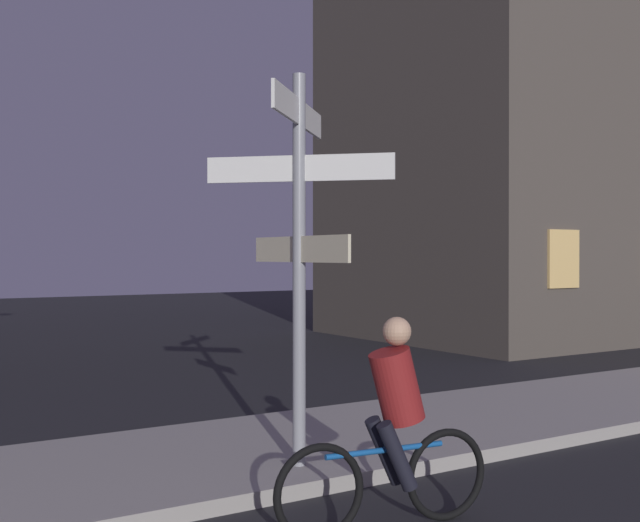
{
  "coord_description": "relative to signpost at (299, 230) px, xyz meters",
  "views": [
    {
      "loc": [
        -2.53,
        0.25,
        2.08
      ],
      "look_at": [
        1.52,
        6.58,
        2.02
      ],
      "focal_mm": 44.05,
      "sensor_mm": 36.0,
      "label": 1
    }
  ],
  "objects": [
    {
      "name": "signpost",
      "position": [
        0.0,
        0.0,
        0.0
      ],
      "size": [
        1.27,
        1.63,
        3.6
      ],
      "color": "gray",
      "rests_on": "sidewalk_kerb"
    },
    {
      "name": "cyclist",
      "position": [
        -0.09,
        -1.5,
        -1.56
      ],
      "size": [
        1.81,
        0.37,
        1.61
      ],
      "color": "black",
      "rests_on": "ground_plane"
    },
    {
      "name": "building_right_block",
      "position": [
        12.24,
        8.29,
        5.42
      ],
      "size": [
        9.29,
        7.25,
        15.45
      ],
      "color": "#4C443D",
      "rests_on": "ground_plane"
    },
    {
      "name": "sidewalk_kerb",
      "position": [
        -1.19,
        0.86,
        -2.24
      ],
      "size": [
        40.0,
        2.76,
        0.14
      ],
      "primitive_type": "cube",
      "color": "#9E9991",
      "rests_on": "ground_plane"
    }
  ]
}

